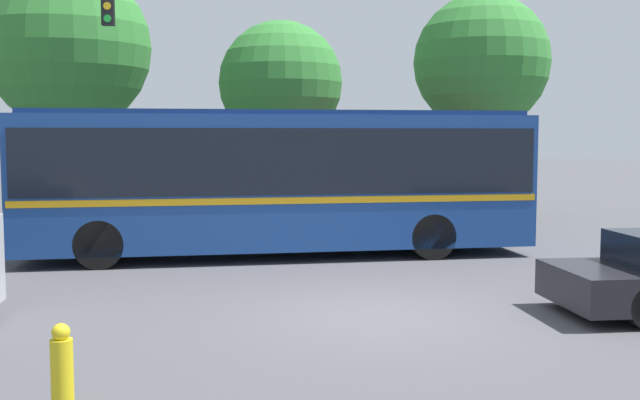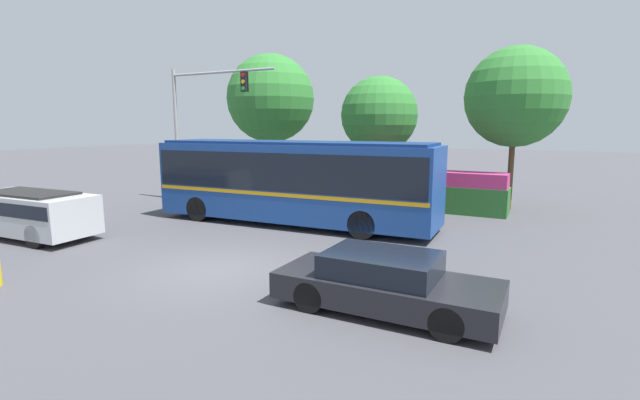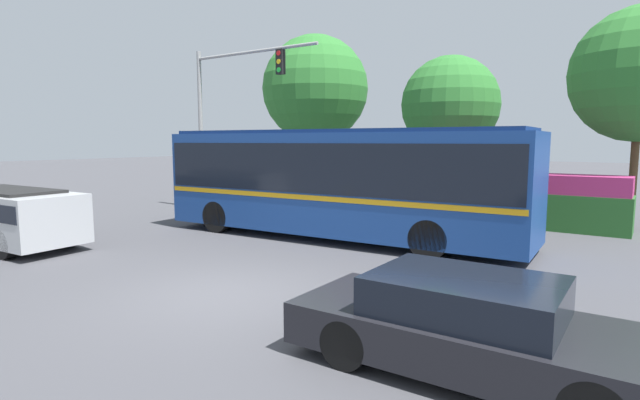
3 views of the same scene
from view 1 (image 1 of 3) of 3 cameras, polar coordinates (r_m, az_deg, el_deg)
The scene contains 7 objects.
ground_plane at distance 11.52m, azimuth 4.30°, elevation -8.65°, with size 140.00×140.00×0.00m, color #444449.
city_bus at distance 16.90m, azimuth -3.20°, elevation 1.99°, with size 11.29×3.14×3.23m.
flowering_hedge at distance 23.00m, azimuth 6.42°, elevation 0.38°, with size 6.23×1.32×1.81m.
street_tree_left at distance 24.81m, azimuth -18.48°, elevation 10.82°, with size 5.03×5.03×7.89m.
street_tree_centre at distance 24.61m, azimuth -2.98°, elevation 8.80°, with size 3.98×3.98×6.36m.
street_tree_right at distance 25.60m, azimuth 12.09°, elevation 10.12°, with size 4.43×4.43×7.29m.
fire_hydrant at distance 8.03m, azimuth -18.89°, elevation -11.90°, with size 0.22×0.22×0.86m.
Camera 1 is at (-2.19, -10.98, 2.70)m, focal length 42.41 mm.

